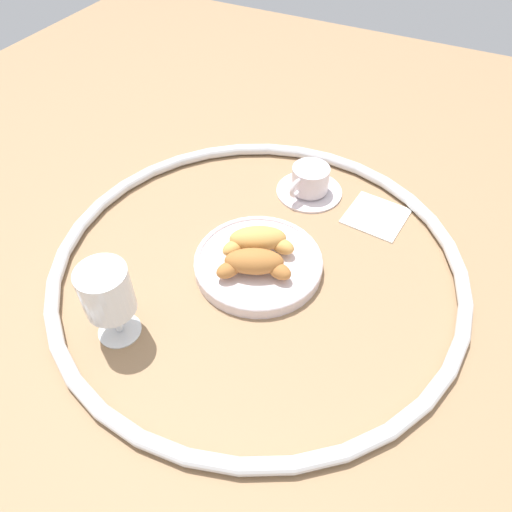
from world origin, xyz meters
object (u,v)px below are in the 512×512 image
object	(u,v)px
juice_glass_left	(107,293)
pastry_plate	(256,262)
croissant_large	(258,241)
croissant_small	(254,263)
folded_napkin	(376,215)
coffee_cup_near	(309,182)

from	to	relation	value
juice_glass_left	pastry_plate	bearing A→B (deg)	-121.28
croissant_large	croissant_small	distance (m)	0.06
pastry_plate	folded_napkin	distance (m)	0.27
folded_napkin	coffee_cup_near	bearing A→B (deg)	-3.86
croissant_large	folded_napkin	distance (m)	0.26
pastry_plate	coffee_cup_near	distance (m)	0.24
croissant_small	coffee_cup_near	size ratio (longest dim) A/B	0.92
coffee_cup_near	folded_napkin	size ratio (longest dim) A/B	1.24
juice_glass_left	croissant_large	bearing A→B (deg)	-117.33
croissant_small	folded_napkin	world-z (taller)	croissant_small
croissant_small	folded_napkin	xyz separation A→B (m)	(-0.14, -0.26, -0.04)
coffee_cup_near	croissant_small	bearing A→B (deg)	91.79
croissant_large	coffee_cup_near	distance (m)	0.22
croissant_small	juice_glass_left	world-z (taller)	juice_glass_left
folded_napkin	croissant_large	bearing A→B (deg)	52.15
pastry_plate	juice_glass_left	world-z (taller)	juice_glass_left
coffee_cup_near	folded_napkin	xyz separation A→B (m)	(-0.15, 0.01, -0.02)
pastry_plate	juice_glass_left	xyz separation A→B (m)	(0.13, 0.22, 0.08)
coffee_cup_near	pastry_plate	bearing A→B (deg)	89.41
croissant_small	juice_glass_left	xyz separation A→B (m)	(0.14, 0.19, 0.05)
pastry_plate	folded_napkin	bearing A→B (deg)	-123.57
pastry_plate	croissant_large	xyz separation A→B (m)	(0.01, -0.02, 0.03)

